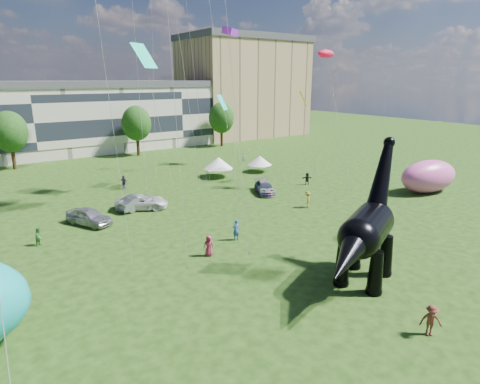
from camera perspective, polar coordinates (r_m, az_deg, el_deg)
ground at (r=28.28m, az=11.15°, el=-13.22°), size 220.00×220.00×0.00m
terrace_row at (r=79.80m, az=-27.80°, el=8.64°), size 78.00×11.00×12.00m
apartment_block at (r=100.42m, az=0.48°, el=14.43°), size 28.00×18.00×22.00m
tree_mid_left at (r=70.43m, az=-30.02°, el=7.85°), size 5.20×5.20×9.44m
tree_mid_right at (r=74.90m, az=-14.53°, el=9.81°), size 5.20×5.20×9.44m
tree_far_right at (r=82.94m, az=-2.66°, el=10.84°), size 5.20×5.20×9.44m
dinosaur_sculpture at (r=28.06m, az=17.39°, el=-5.51°), size 11.70×6.49×9.87m
car_silver at (r=41.17m, az=-20.71°, el=-3.26°), size 3.93×5.21×1.65m
car_grey at (r=44.54m, az=-14.19°, el=-1.34°), size 5.01×2.89×1.56m
car_white at (r=44.35m, az=-13.79°, el=-1.40°), size 6.07×4.76×1.53m
car_dark at (r=49.10m, az=3.53°, el=0.62°), size 3.85×5.14×1.39m
gazebo_near at (r=56.98m, az=-3.10°, el=4.12°), size 5.33×5.33×2.84m
gazebo_far at (r=60.16m, az=2.81°, el=4.49°), size 4.66×4.66×2.45m
inflatable_pink at (r=54.29m, az=25.23°, el=2.04°), size 8.64×5.38×4.03m
visitors at (r=38.09m, az=-5.70°, el=-3.73°), size 51.07×45.16×1.88m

